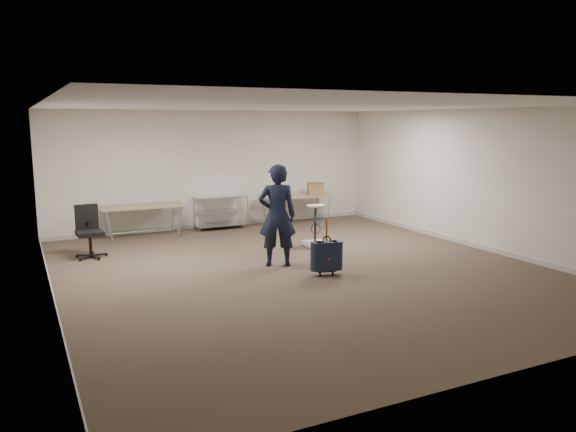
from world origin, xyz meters
TOP-DOWN VIEW (x-y plane):
  - ground at (0.00, 0.00)m, footprint 9.00×9.00m
  - room_shell at (0.00, 1.38)m, footprint 8.00×9.00m
  - folding_table_left at (-1.90, 3.95)m, footprint 1.80×0.75m
  - folding_table_right at (1.90, 3.95)m, footprint 1.80×0.75m
  - wire_shelf at (0.00, 4.20)m, footprint 1.22×0.47m
  - person at (-0.25, 0.48)m, footprint 0.78×0.64m
  - suitcase at (0.22, -0.46)m, footprint 0.39×0.28m
  - office_chair at (-3.18, 2.59)m, footprint 0.60×0.60m
  - equipment_cart at (1.13, 1.54)m, footprint 0.52×0.52m
  - cardboard_box at (2.42, 3.93)m, footprint 0.46×0.40m

SIDE VIEW (x-z plane):
  - ground at x=0.00m, z-range 0.00..0.00m
  - room_shell at x=0.00m, z-range -4.45..4.55m
  - equipment_cart at x=1.13m, z-range -0.20..0.66m
  - office_chair at x=-3.18m, z-range -0.20..0.80m
  - suitcase at x=0.22m, z-range -0.15..0.81m
  - wire_shelf at x=0.00m, z-range 0.04..0.84m
  - folding_table_left at x=-1.90m, z-range 0.31..1.04m
  - folding_table_right at x=1.90m, z-range 0.31..1.04m
  - cardboard_box at x=2.42m, z-range 0.73..1.02m
  - person at x=-0.25m, z-range 0.00..1.82m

